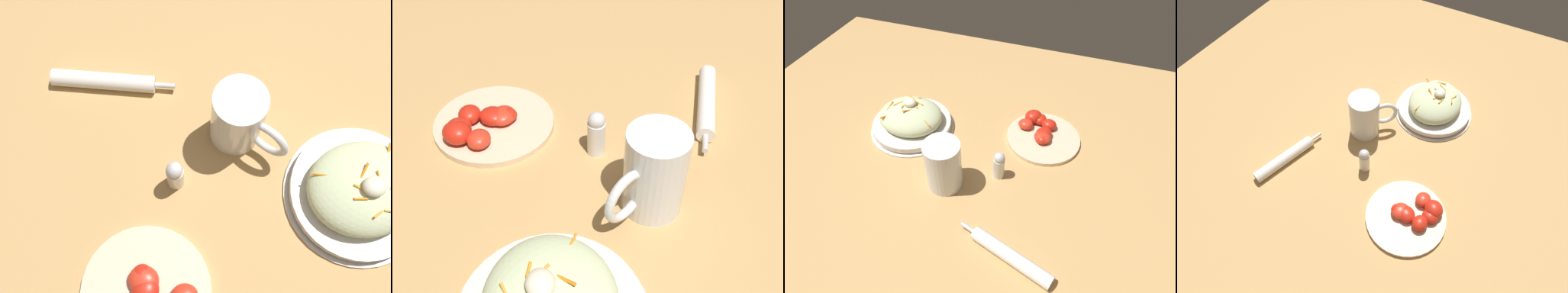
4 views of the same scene
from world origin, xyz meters
TOP-DOWN VIEW (x-y plane):
  - ground_plane at (0.00, 0.00)m, footprint 1.43×1.43m
  - beer_mug at (0.02, 0.00)m, footprint 0.11×0.12m
  - napkin_roll at (0.23, -0.14)m, footprint 0.22×0.08m
  - tomato_plate at (0.21, 0.24)m, footprint 0.20×0.20m
  - salt_shaker at (0.14, 0.07)m, footprint 0.03×0.03m

SIDE VIEW (x-z plane):
  - ground_plane at x=0.00m, z-range 0.00..0.00m
  - tomato_plate at x=0.21m, z-range -0.01..0.04m
  - napkin_roll at x=0.23m, z-range 0.00..0.03m
  - salt_shaker at x=0.14m, z-range 0.00..0.08m
  - beer_mug at x=0.02m, z-range -0.01..0.12m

